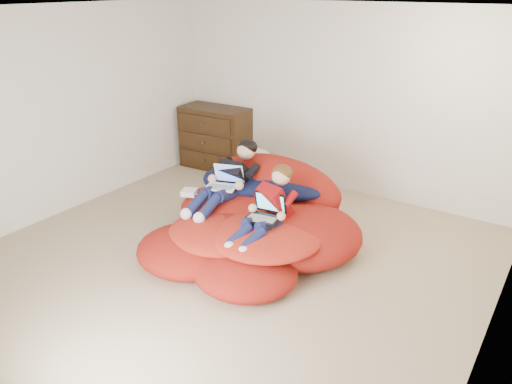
{
  "coord_description": "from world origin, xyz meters",
  "views": [
    {
      "loc": [
        2.78,
        -3.64,
        2.72
      ],
      "look_at": [
        0.12,
        0.33,
        0.7
      ],
      "focal_mm": 35.0,
      "sensor_mm": 36.0,
      "label": 1
    }
  ],
  "objects_px": {
    "younger_boy": "(269,205)",
    "laptop_white": "(225,181)",
    "dresser": "(215,138)",
    "older_boy": "(231,176)",
    "beanbag_pile": "(256,219)",
    "laptop_black": "(266,211)"
  },
  "relations": [
    {
      "from": "dresser",
      "to": "laptop_black",
      "type": "distance_m",
      "value": 2.97
    },
    {
      "from": "laptop_white",
      "to": "laptop_black",
      "type": "distance_m",
      "value": 0.82
    },
    {
      "from": "older_boy",
      "to": "laptop_white",
      "type": "distance_m",
      "value": 0.12
    },
    {
      "from": "beanbag_pile",
      "to": "younger_boy",
      "type": "xyz_separation_m",
      "value": [
        0.33,
        -0.24,
        0.35
      ]
    },
    {
      "from": "dresser",
      "to": "younger_boy",
      "type": "xyz_separation_m",
      "value": [
        2.21,
        -1.93,
        0.14
      ]
    },
    {
      "from": "dresser",
      "to": "laptop_black",
      "type": "bearing_deg",
      "value": -41.87
    },
    {
      "from": "laptop_white",
      "to": "beanbag_pile",
      "type": "bearing_deg",
      "value": -1.18
    },
    {
      "from": "beanbag_pile",
      "to": "laptop_white",
      "type": "distance_m",
      "value": 0.57
    },
    {
      "from": "beanbag_pile",
      "to": "laptop_black",
      "type": "distance_m",
      "value": 0.53
    },
    {
      "from": "younger_boy",
      "to": "laptop_black",
      "type": "height_order",
      "value": "younger_boy"
    },
    {
      "from": "dresser",
      "to": "laptop_white",
      "type": "height_order",
      "value": "dresser"
    },
    {
      "from": "dresser",
      "to": "older_boy",
      "type": "distance_m",
      "value": 2.14
    },
    {
      "from": "beanbag_pile",
      "to": "older_boy",
      "type": "distance_m",
      "value": 0.6
    },
    {
      "from": "dresser",
      "to": "older_boy",
      "type": "xyz_separation_m",
      "value": [
        1.46,
        -1.56,
        0.18
      ]
    },
    {
      "from": "older_boy",
      "to": "younger_boy",
      "type": "height_order",
      "value": "older_boy"
    },
    {
      "from": "beanbag_pile",
      "to": "older_boy",
      "type": "relative_size",
      "value": 1.94
    },
    {
      "from": "dresser",
      "to": "beanbag_pile",
      "type": "bearing_deg",
      "value": -41.84
    },
    {
      "from": "dresser",
      "to": "older_boy",
      "type": "bearing_deg",
      "value": -47.07
    },
    {
      "from": "dresser",
      "to": "beanbag_pile",
      "type": "xyz_separation_m",
      "value": [
        1.89,
        -1.69,
        -0.21
      ]
    },
    {
      "from": "younger_boy",
      "to": "laptop_white",
      "type": "bearing_deg",
      "value": 161.83
    },
    {
      "from": "older_boy",
      "to": "younger_boy",
      "type": "distance_m",
      "value": 0.84
    },
    {
      "from": "younger_boy",
      "to": "laptop_white",
      "type": "xyz_separation_m",
      "value": [
        -0.76,
        0.25,
        0.02
      ]
    }
  ]
}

